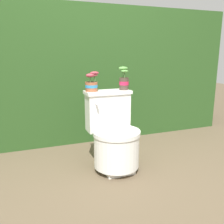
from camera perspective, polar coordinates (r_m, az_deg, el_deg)
ground_plane at (r=2.37m, az=-1.57°, el=-13.14°), size 12.00×12.00×0.00m
hedge_backdrop at (r=3.23m, az=-8.49°, el=8.60°), size 3.90×0.74×1.59m
toilet at (r=2.31m, az=0.38°, el=-5.65°), size 0.43×0.54×0.71m
potted_plant_left at (r=2.32m, az=-4.69°, el=6.40°), size 0.13×0.12×0.18m
potted_plant_midleft at (r=2.41m, az=2.73°, el=7.19°), size 0.09×0.10×0.22m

